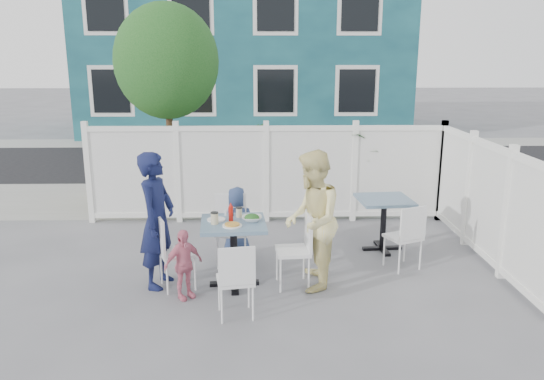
{
  "coord_description": "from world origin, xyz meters",
  "views": [
    {
      "loc": [
        0.0,
        -6.1,
        2.7
      ],
      "look_at": [
        0.15,
        0.24,
        1.08
      ],
      "focal_mm": 35.0,
      "sensor_mm": 36.0,
      "label": 1
    }
  ],
  "objects_px": {
    "spare_table": "(384,210)",
    "woman": "(312,221)",
    "boy": "(237,223)",
    "toddler": "(183,264)",
    "man": "(157,220)",
    "chair_left": "(170,247)",
    "chair_back": "(231,224)",
    "main_table": "(234,237)",
    "chair_near": "(236,276)",
    "utility_cabinet": "(135,165)",
    "chair_right": "(299,244)"
  },
  "relations": [
    {
      "from": "chair_near",
      "to": "boy",
      "type": "bearing_deg",
      "value": 82.88
    },
    {
      "from": "chair_left",
      "to": "man",
      "type": "distance_m",
      "value": 0.35
    },
    {
      "from": "man",
      "to": "main_table",
      "type": "bearing_deg",
      "value": -79.83
    },
    {
      "from": "chair_near",
      "to": "toddler",
      "type": "relative_size",
      "value": 1.02
    },
    {
      "from": "boy",
      "to": "toddler",
      "type": "bearing_deg",
      "value": 71.29
    },
    {
      "from": "chair_near",
      "to": "boy",
      "type": "xyz_separation_m",
      "value": [
        -0.06,
        1.75,
        0.01
      ]
    },
    {
      "from": "woman",
      "to": "utility_cabinet",
      "type": "bearing_deg",
      "value": -139.09
    },
    {
      "from": "utility_cabinet",
      "to": "chair_left",
      "type": "xyz_separation_m",
      "value": [
        1.35,
        -4.22,
        -0.12
      ]
    },
    {
      "from": "toddler",
      "to": "utility_cabinet",
      "type": "bearing_deg",
      "value": 70.27
    },
    {
      "from": "chair_back",
      "to": "boy",
      "type": "height_order",
      "value": "boy"
    },
    {
      "from": "main_table",
      "to": "spare_table",
      "type": "xyz_separation_m",
      "value": [
        2.06,
        1.16,
        -0.03
      ]
    },
    {
      "from": "spare_table",
      "to": "boy",
      "type": "xyz_separation_m",
      "value": [
        -2.06,
        -0.25,
        -0.09
      ]
    },
    {
      "from": "chair_left",
      "to": "man",
      "type": "height_order",
      "value": "man"
    },
    {
      "from": "spare_table",
      "to": "man",
      "type": "relative_size",
      "value": 0.47
    },
    {
      "from": "man",
      "to": "chair_back",
      "type": "bearing_deg",
      "value": -36.33
    },
    {
      "from": "chair_back",
      "to": "woman",
      "type": "bearing_deg",
      "value": 137.75
    },
    {
      "from": "utility_cabinet",
      "to": "main_table",
      "type": "distance_m",
      "value": 4.66
    },
    {
      "from": "utility_cabinet",
      "to": "chair_left",
      "type": "bearing_deg",
      "value": -66.47
    },
    {
      "from": "chair_right",
      "to": "man",
      "type": "height_order",
      "value": "man"
    },
    {
      "from": "woman",
      "to": "toddler",
      "type": "xyz_separation_m",
      "value": [
        -1.47,
        -0.28,
        -0.42
      ]
    },
    {
      "from": "chair_back",
      "to": "spare_table",
      "type": "bearing_deg",
      "value": -172.14
    },
    {
      "from": "main_table",
      "to": "chair_right",
      "type": "bearing_deg",
      "value": -1.52
    },
    {
      "from": "boy",
      "to": "chair_back",
      "type": "bearing_deg",
      "value": 70.23
    },
    {
      "from": "chair_left",
      "to": "main_table",
      "type": "bearing_deg",
      "value": 73.25
    },
    {
      "from": "utility_cabinet",
      "to": "main_table",
      "type": "xyz_separation_m",
      "value": [
        2.1,
        -4.16,
        -0.02
      ]
    },
    {
      "from": "chair_right",
      "to": "chair_near",
      "type": "height_order",
      "value": "chair_right"
    },
    {
      "from": "man",
      "to": "boy",
      "type": "relative_size",
      "value": 1.64
    },
    {
      "from": "spare_table",
      "to": "woman",
      "type": "height_order",
      "value": "woman"
    },
    {
      "from": "spare_table",
      "to": "chair_back",
      "type": "height_order",
      "value": "chair_back"
    },
    {
      "from": "woman",
      "to": "chair_back",
      "type": "bearing_deg",
      "value": -124.02
    },
    {
      "from": "chair_near",
      "to": "spare_table",
      "type": "bearing_deg",
      "value": 35.98
    },
    {
      "from": "utility_cabinet",
      "to": "man",
      "type": "height_order",
      "value": "man"
    },
    {
      "from": "chair_right",
      "to": "spare_table",
      "type": "bearing_deg",
      "value": -51.95
    },
    {
      "from": "main_table",
      "to": "woman",
      "type": "xyz_separation_m",
      "value": [
        0.92,
        -0.05,
        0.21
      ]
    },
    {
      "from": "chair_right",
      "to": "chair_back",
      "type": "relative_size",
      "value": 0.99
    },
    {
      "from": "woman",
      "to": "spare_table",
      "type": "bearing_deg",
      "value": 142.24
    },
    {
      "from": "spare_table",
      "to": "chair_near",
      "type": "bearing_deg",
      "value": -134.82
    },
    {
      "from": "chair_left",
      "to": "boy",
      "type": "bearing_deg",
      "value": 121.27
    },
    {
      "from": "chair_back",
      "to": "woman",
      "type": "xyz_separation_m",
      "value": [
        0.99,
        -0.81,
        0.29
      ]
    },
    {
      "from": "chair_left",
      "to": "chair_near",
      "type": "bearing_deg",
      "value": 24.42
    },
    {
      "from": "main_table",
      "to": "chair_right",
      "type": "xyz_separation_m",
      "value": [
        0.78,
        -0.02,
        -0.09
      ]
    },
    {
      "from": "chair_left",
      "to": "chair_near",
      "type": "xyz_separation_m",
      "value": [
        0.81,
        -0.79,
        -0.04
      ]
    },
    {
      "from": "chair_near",
      "to": "chair_back",
      "type": "bearing_deg",
      "value": 85.62
    },
    {
      "from": "utility_cabinet",
      "to": "spare_table",
      "type": "bearing_deg",
      "value": -30.06
    },
    {
      "from": "spare_table",
      "to": "boy",
      "type": "height_order",
      "value": "boy"
    },
    {
      "from": "toddler",
      "to": "chair_left",
      "type": "bearing_deg",
      "value": 85.53
    },
    {
      "from": "chair_near",
      "to": "utility_cabinet",
      "type": "bearing_deg",
      "value": 104.15
    },
    {
      "from": "chair_left",
      "to": "chair_back",
      "type": "bearing_deg",
      "value": 119.31
    },
    {
      "from": "chair_right",
      "to": "chair_near",
      "type": "relative_size",
      "value": 1.09
    },
    {
      "from": "chair_left",
      "to": "woman",
      "type": "xyz_separation_m",
      "value": [
        1.66,
        0.0,
        0.31
      ]
    }
  ]
}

